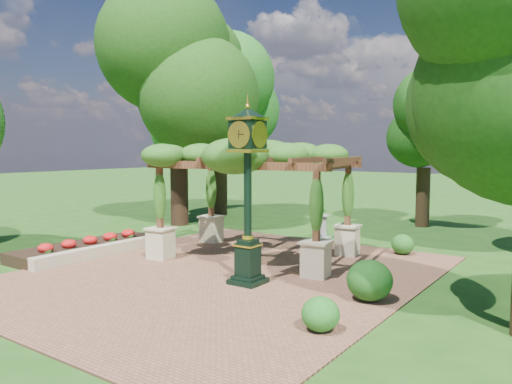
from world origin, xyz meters
The scene contains 13 objects.
ground centered at (0.00, 0.00, 0.00)m, with size 120.00×120.00×0.00m, color #1E4714.
brick_plaza centered at (0.00, 1.00, 0.02)m, with size 10.00×12.00×0.04m, color brown.
border_wall centered at (-4.60, 0.50, 0.20)m, with size 0.35×5.00×0.40m, color #C6B793.
flower_bed centered at (-5.50, 0.50, 0.18)m, with size 1.50×5.00×0.36m, color red.
pedestal_clock centered at (1.13, 0.54, 2.73)m, with size 0.91×0.91×4.57m.
pergola centered at (-0.55, 3.24, 3.08)m, with size 6.49×4.64×3.76m.
sundial centered at (-0.35, 7.52, 0.41)m, with size 0.54×0.54×0.93m.
shrub_front centered at (4.24, -1.37, 0.37)m, with size 0.74×0.74×0.66m, color #1F631C.
shrub_mid centered at (4.25, 0.96, 0.51)m, with size 1.04×1.04×0.94m, color #184914.
shrub_back centered at (3.18, 6.32, 0.37)m, with size 0.73×0.73×0.66m, color #1E5819.
tree_west_near centered at (-7.35, 6.85, 6.67)m, with size 5.25×5.25×9.71m.
tree_west_far centered at (-8.17, 10.78, 5.85)m, with size 4.46×4.46×8.54m.
tree_north centered at (1.86, 12.76, 4.65)m, with size 3.12×3.12×6.81m.
Camera 1 is at (8.56, -9.60, 3.51)m, focal length 35.00 mm.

